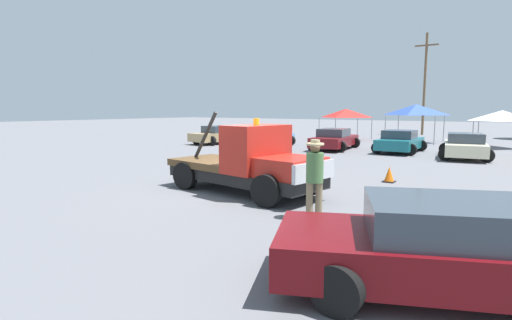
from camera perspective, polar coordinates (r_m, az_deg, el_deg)
ground_plane at (r=12.51m, az=-1.88°, el=-4.61°), size 160.00×160.00×0.00m
tow_truck at (r=12.13m, az=-0.83°, el=-0.63°), size 5.57×2.66×2.51m
foreground_car at (r=6.34m, az=27.86°, el=-11.31°), size 5.65×3.93×1.34m
person_near_truck at (r=9.40m, az=8.38°, el=-1.80°), size 0.42×0.42×1.88m
parked_car_tan at (r=29.94m, az=-5.09°, el=3.59°), size 2.96×5.03×1.34m
parked_car_skyblue at (r=27.50m, az=2.17°, el=3.28°), size 2.78×4.54×1.34m
parked_car_maroon at (r=26.02m, az=11.13°, el=2.92°), size 2.85×5.03×1.34m
parked_car_teal at (r=25.18m, az=19.86°, el=2.48°), size 2.59×4.26×1.34m
parked_car_cream at (r=23.58m, az=27.69°, el=1.78°), size 2.98×4.71×1.34m
canopy_tent_red at (r=34.37m, az=12.75°, el=6.54°), size 3.38×3.38×2.59m
canopy_tent_blue at (r=33.42m, az=21.88°, el=6.68°), size 3.60×3.60×2.93m
canopy_tent_white at (r=30.95m, az=31.70°, el=5.40°), size 2.99×2.99×2.48m
traffic_cone at (r=14.91m, az=18.49°, el=-2.05°), size 0.40×0.40×0.55m
utility_pole at (r=43.34m, az=22.97°, el=10.25°), size 2.20×0.24×9.92m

